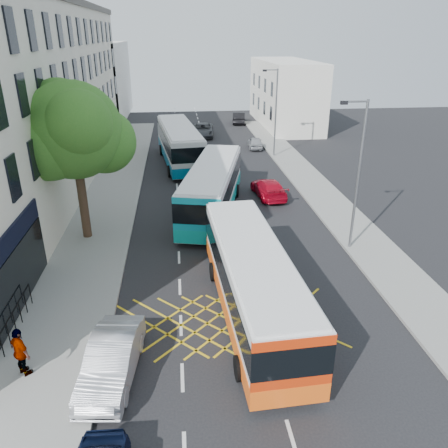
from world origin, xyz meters
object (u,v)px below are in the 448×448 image
object	(u,v)px
bus_far	(179,144)
parked_car_silver	(112,360)
distant_car_dark	(239,118)
lamp_far	(275,109)
lamp_near	(357,169)
red_hatchback	(269,188)
bus_near	(253,281)
pedestrian_far	(21,352)
street_tree	(73,132)
bus_mid	(212,188)
distant_car_silver	(255,143)
distant_car_grey	(203,130)

from	to	relation	value
bus_far	parked_car_silver	world-z (taller)	bus_far
distant_car_dark	lamp_far	bearing A→B (deg)	100.78
lamp_near	lamp_far	size ratio (longest dim) A/B	1.00
bus_far	red_hatchback	distance (m)	11.73
lamp_near	bus_near	size ratio (longest dim) A/B	0.71
distant_car_dark	lamp_near	bearing A→B (deg)	99.21
bus_near	pedestrian_far	size ratio (longest dim) A/B	6.02
street_tree	bus_mid	xyz separation A→B (m)	(7.66, 3.33, -4.58)
distant_car_dark	bus_far	bearing A→B (deg)	74.57
street_tree	red_hatchback	xyz separation A→B (m)	(12.01, 5.92, -5.64)
bus_near	bus_far	size ratio (longest dim) A/B	0.90
lamp_near	distant_car_silver	bearing A→B (deg)	92.72
lamp_far	pedestrian_far	xyz separation A→B (m)	(-14.86, -28.38, -3.53)
bus_far	distant_car_dark	size ratio (longest dim) A/B	2.79
lamp_near	distant_car_grey	world-z (taller)	lamp_near
lamp_far	distant_car_silver	world-z (taller)	lamp_far
bus_far	distant_car_dark	world-z (taller)	bus_far
pedestrian_far	bus_far	bearing A→B (deg)	-59.07
lamp_near	parked_car_silver	xyz separation A→B (m)	(-11.80, -8.69, -3.88)
distant_car_silver	parked_car_silver	bearing A→B (deg)	75.94
street_tree	distant_car_dark	world-z (taller)	street_tree
bus_near	parked_car_silver	size ratio (longest dim) A/B	2.52
red_hatchback	distant_car_dark	bearing A→B (deg)	-98.99
bus_near	distant_car_dark	world-z (taller)	bus_near
red_hatchback	pedestrian_far	distance (m)	21.12
lamp_far	distant_car_silver	xyz separation A→B (m)	(-1.12, 3.62, -4.02)
red_hatchback	parked_car_silver	bearing A→B (deg)	57.19
bus_mid	bus_far	world-z (taller)	bus_far
bus_far	parked_car_silver	distance (m)	27.53
lamp_near	pedestrian_far	xyz separation A→B (m)	(-14.86, -8.38, -3.53)
distant_car_silver	distant_car_dark	world-z (taller)	distant_car_dark
parked_car_silver	bus_near	bearing A→B (deg)	37.05
street_tree	distant_car_silver	xyz separation A→B (m)	(13.58, 20.65, -5.69)
distant_car_silver	bus_mid	bearing A→B (deg)	75.35
bus_mid	bus_far	distance (m)	12.55
pedestrian_far	street_tree	bearing A→B (deg)	-47.69
street_tree	pedestrian_far	xyz separation A→B (m)	(-0.15, -11.35, -5.21)
bus_mid	red_hatchback	bearing A→B (deg)	44.04
bus_near	distant_car_silver	world-z (taller)	bus_near
bus_near	red_hatchback	world-z (taller)	bus_near
lamp_far	lamp_near	bearing A→B (deg)	-90.00
bus_near	red_hatchback	size ratio (longest dim) A/B	2.49
bus_near	red_hatchback	bearing A→B (deg)	72.97
lamp_near	distant_car_dark	distance (m)	37.80
lamp_near	distant_car_grey	bearing A→B (deg)	101.72
parked_car_silver	pedestrian_far	distance (m)	3.09
parked_car_silver	distant_car_silver	distance (m)	34.03
street_tree	distant_car_grey	xyz separation A→B (m)	(8.50, 26.93, -5.56)
red_hatchback	lamp_far	bearing A→B (deg)	-109.07
street_tree	distant_car_silver	size ratio (longest dim) A/B	2.51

